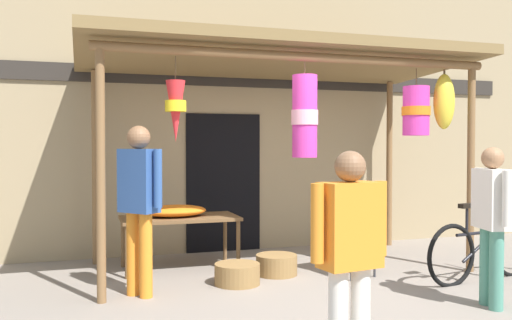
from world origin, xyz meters
The scene contains 12 objects.
ground_plane centered at (0.00, 0.00, 0.00)m, with size 30.00×30.00×0.00m, color gray.
shop_facade centered at (0.00, 2.37, 2.03)m, with size 9.74×0.29×4.06m.
market_stall_canopy centered at (0.09, 0.88, 2.48)m, with size 4.85×2.35×2.75m.
display_table centered at (-1.17, 1.29, 0.60)m, with size 1.44×0.74×0.66m.
flower_heap_on_table centered at (-1.21, 1.30, 0.73)m, with size 0.80×0.56×0.14m.
folding_chair centered at (0.70, 0.38, 0.50)m, with size 0.48×0.48×0.84m.
wicker_basket_by_table centered at (-0.12, 0.63, 0.12)m, with size 0.49×0.49×0.24m, color olive.
wicker_basket_spare centered at (-0.69, 0.34, 0.12)m, with size 0.51×0.51×0.23m, color olive.
parked_bicycle centered at (2.04, -0.35, 0.35)m, with size 1.73×0.47×0.92m.
vendor_in_orange centered at (-0.67, -2.27, 0.88)m, with size 0.59×0.28×1.51m.
customer_foreground centered at (1.38, -1.23, 0.89)m, with size 0.30×0.58×1.53m.
shopper_by_bananas centered at (-1.78, 0.18, 1.04)m, with size 0.43×0.47×1.75m.
Camera 1 is at (-2.35, -5.48, 1.55)m, focal length 38.45 mm.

